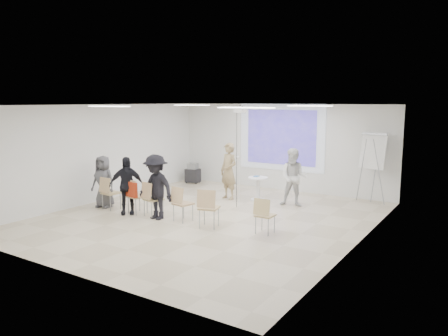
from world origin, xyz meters
The scene contains 30 objects.
floor centered at (0.00, 0.00, -0.05)m, with size 8.00×9.00×0.10m, color beige.
ceiling centered at (0.00, 0.00, 3.05)m, with size 8.00×9.00×0.10m, color white.
wall_back centered at (0.00, 4.55, 1.50)m, with size 8.00×0.10×3.00m, color silver.
wall_left centered at (-4.05, 0.00, 1.50)m, with size 0.10×9.00×3.00m, color silver.
wall_right centered at (4.05, 0.00, 1.50)m, with size 0.10×9.00×3.00m, color silver.
projection_halo centered at (0.00, 4.49, 1.85)m, with size 3.20×0.01×2.30m, color silver.
projection_image centered at (0.00, 4.47, 1.85)m, with size 2.60×0.01×1.90m, color #4335B6.
pedestal_table centered at (0.16, 2.52, 0.43)m, with size 0.68×0.68×0.77m.
player_left centered at (-0.75, 2.25, 1.02)m, with size 0.74×0.50×2.04m, color tan.
player_right centered at (1.39, 2.47, 0.96)m, with size 0.92×0.74×1.91m, color white.
controller_left centered at (-0.57, 2.50, 1.34)m, with size 0.04×0.11×0.04m, color white.
controller_right centered at (1.21, 2.72, 1.29)m, with size 0.04×0.12×0.04m, color white.
chair_far_left centered at (-2.91, -0.80, 0.56)m, with size 0.49×0.52×0.95m.
chair_left_mid centered at (-1.93, -0.76, 0.57)m, with size 0.55×0.58×0.97m.
chair_left_inner centered at (-1.35, -0.75, 0.57)m, with size 0.56×0.58×0.96m.
chair_center centered at (-0.37, -0.70, 0.55)m, with size 0.51×0.54×0.93m.
chair_right_inner centered at (0.55, -0.79, 0.58)m, with size 0.58×0.61×0.99m.
chair_right_far centered at (1.93, -0.49, 0.52)m, with size 0.41×0.44×0.87m.
red_jacket centered at (-1.91, -0.89, 0.72)m, with size 0.43×0.10×0.41m, color #A82E14.
laptop centered at (-1.32, -0.65, 0.51)m, with size 0.35×0.26×0.03m, color black.
audience_left centered at (-2.12, -0.87, 0.92)m, with size 1.07×0.64×1.84m, color black.
audience_mid centered at (-1.09, -0.83, 0.98)m, with size 1.26×0.69×1.95m, color black.
audience_outer centered at (-3.27, -0.66, 0.86)m, with size 0.84×0.55×1.71m, color #515155.
flipchart_easel centered at (3.23, 4.12, 1.58)m, with size 0.92×0.71×2.15m.
av_cart centered at (-3.37, 3.86, 0.35)m, with size 0.57×0.49×0.76m.
ceiling_projector centered at (0.10, 1.49, 2.69)m, with size 0.30×0.25×3.00m.
fluor_panel_nw centered at (-2.00, 2.00, 2.97)m, with size 1.20×0.30×0.02m, color white.
fluor_panel_ne centered at (2.00, 2.00, 2.97)m, with size 1.20×0.30×0.02m, color white.
fluor_panel_sw centered at (-2.00, -1.50, 2.97)m, with size 1.20×0.30×0.02m, color white.
fluor_panel_se centered at (2.00, -1.50, 2.97)m, with size 1.20×0.30×0.02m, color white.
Camera 1 is at (6.49, -9.35, 3.11)m, focal length 35.00 mm.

